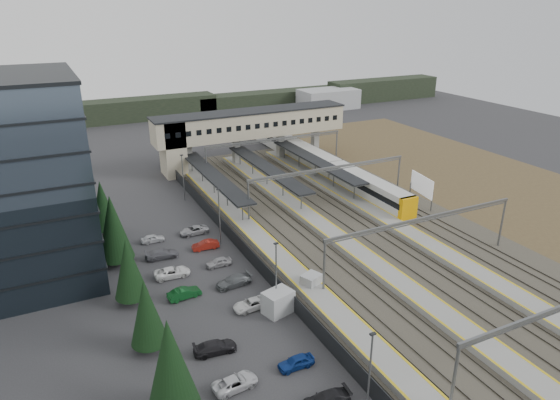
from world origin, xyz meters
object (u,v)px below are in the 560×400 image
billboard (422,186)px  relay_cabin_near (278,302)px  train (309,157)px  footbridge (239,128)px  relay_cabin_far (311,282)px

billboard → relay_cabin_near: bearing=-153.7°
relay_cabin_near → train: (28.14, 43.63, 0.87)m
relay_cabin_near → footbridge: bearing=72.7°
footbridge → billboard: 38.75m
relay_cabin_far → billboard: (28.73, 14.45, 2.66)m
footbridge → train: bearing=-30.0°
footbridge → billboard: bearing=-61.5°
footbridge → billboard: size_ratio=6.49×
relay_cabin_near → train: bearing=57.2°
relay_cabin_near → billboard: billboard is taller
footbridge → billboard: (18.38, -33.84, -4.29)m
relay_cabin_near → relay_cabin_far: (5.50, 2.44, -0.30)m
relay_cabin_far → footbridge: 49.88m
relay_cabin_near → footbridge: (15.84, 50.74, 6.65)m
relay_cabin_far → footbridge: bearing=77.9°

